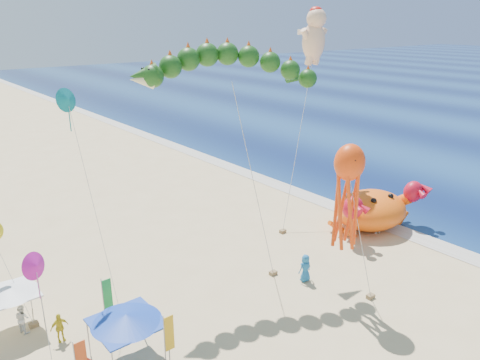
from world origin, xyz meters
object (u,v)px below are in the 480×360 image
Objects in this scene: crab_inflatable at (372,209)px; cherub_kite at (314,35)px; dragon_kite at (229,73)px; octopus_kite at (348,188)px; canopy_white at (9,290)px; canopy_blue at (126,319)px.

crab_inflatable is 15.52m from cherub_kite.
octopus_kite is at bearing -67.98° from dragon_kite.
crab_inflatable is 0.59× the size of dragon_kite.
dragon_kite is 0.84× the size of cherub_kite.
dragon_kite is 1.49× the size of octopus_kite.
cherub_kite is (13.34, 5.32, 1.86)m from dragon_kite.
canopy_white is (-26.85, 4.32, 0.78)m from crab_inflatable.
dragon_kite is 17.68m from canopy_white.
cherub_kite is 5.00× the size of canopy_blue.
dragon_kite reaches higher than canopy_white.
canopy_blue is 7.47m from canopy_white.
cherub_kite is 28.25m from canopy_blue.
octopus_kite is 3.18× the size of canopy_white.
dragon_kite is at bearing -158.25° from cherub_kite.
canopy_blue is at bearing -156.32° from dragon_kite.
crab_inflatable is at bearing 5.19° from canopy_blue.
cherub_kite is 30.14m from canopy_white.
dragon_kite reaches higher than octopus_kite.
octopus_kite is 19.72m from canopy_white.
octopus_kite is (-10.14, -5.02, 5.50)m from crab_inflatable.
dragon_kite is at bearing 112.02° from octopus_kite.
canopy_blue is at bearing -157.42° from cherub_kite.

